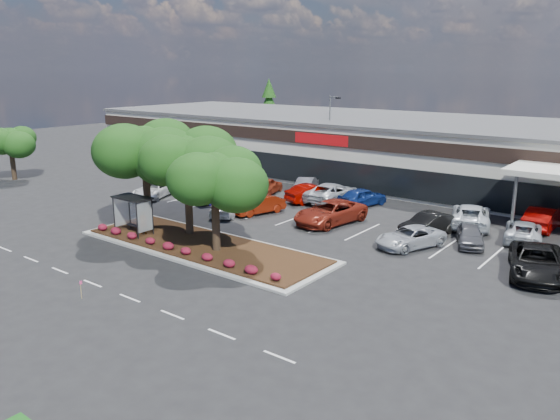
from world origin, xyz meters
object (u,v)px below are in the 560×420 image
Objects in this scene: survey_stake at (81,287)px; car_1 at (221,193)px; car_0 at (154,189)px; light_pole at (330,144)px.

survey_stake is 0.20× the size of car_1.
car_0 reaches higher than survey_stake.
light_pole is 1.79× the size of car_1.
light_pole reaches higher than car_0.
survey_stake is 0.19× the size of car_0.
car_1 reaches higher than car_0.
car_0 is at bearing 130.83° from survey_stake.
light_pole is at bearing 43.61° from car_0.
light_pole reaches higher than car_1.
survey_stake is (6.50, -33.50, -3.19)m from light_pole.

